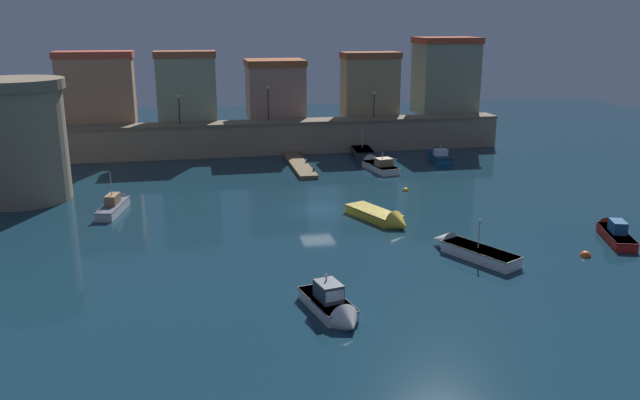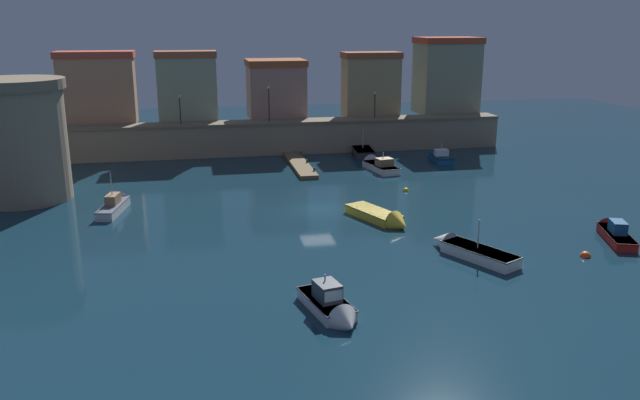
# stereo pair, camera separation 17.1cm
# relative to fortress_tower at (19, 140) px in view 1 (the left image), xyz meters

# --- Properties ---
(ground_plane) EXTENTS (125.30, 125.30, 0.00)m
(ground_plane) POSITION_rel_fortress_tower_xyz_m (22.60, -7.50, -4.91)
(ground_plane) COLOR #112D3D
(quay_wall) EXTENTS (49.88, 3.08, 3.55)m
(quay_wall) POSITION_rel_fortress_tower_xyz_m (22.60, 14.78, -3.12)
(quay_wall) COLOR gray
(quay_wall) RESTS_ON ground
(old_town_backdrop) EXTENTS (46.88, 5.80, 8.80)m
(old_town_backdrop) POSITION_rel_fortress_tower_xyz_m (25.25, 18.37, 2.26)
(old_town_backdrop) COLOR tan
(old_town_backdrop) RESTS_ON ground
(fortress_tower) EXTENTS (7.69, 7.69, 9.69)m
(fortress_tower) POSITION_rel_fortress_tower_xyz_m (0.00, 0.00, 0.00)
(fortress_tower) COLOR gray
(fortress_tower) RESTS_ON ground
(pier_dock) EXTENTS (1.72, 11.35, 0.70)m
(pier_dock) POSITION_rel_fortress_tower_xyz_m (23.75, 7.71, -4.72)
(pier_dock) COLOR brown
(pier_dock) RESTS_ON ground
(quay_lamp_0) EXTENTS (0.32, 0.32, 2.99)m
(quay_lamp_0) POSITION_rel_fortress_tower_xyz_m (12.32, 14.78, 0.67)
(quay_lamp_0) COLOR black
(quay_lamp_0) RESTS_ON quay_wall
(quay_lamp_1) EXTENTS (0.32, 0.32, 3.75)m
(quay_lamp_1) POSITION_rel_fortress_tower_xyz_m (21.66, 14.78, 1.11)
(quay_lamp_1) COLOR black
(quay_lamp_1) RESTS_ON quay_wall
(quay_lamp_2) EXTENTS (0.32, 0.32, 2.91)m
(quay_lamp_2) POSITION_rel_fortress_tower_xyz_m (33.42, 14.78, 0.62)
(quay_lamp_2) COLOR black
(quay_lamp_2) RESTS_ON quay_wall
(moored_boat_0) EXTENTS (2.35, 6.22, 3.30)m
(moored_boat_0) POSITION_rel_fortress_tower_xyz_m (7.43, -4.58, -4.45)
(moored_boat_0) COLOR silver
(moored_boat_0) RESTS_ON ground
(moored_boat_1) EXTENTS (2.51, 6.65, 3.37)m
(moored_boat_1) POSITION_rel_fortress_tower_xyz_m (31.41, 12.81, -4.48)
(moored_boat_1) COLOR #333338
(moored_boat_1) RESTS_ON ground
(moored_boat_2) EXTENTS (3.10, 5.89, 1.73)m
(moored_boat_2) POSITION_rel_fortress_tower_xyz_m (40.72, -17.90, -4.49)
(moored_boat_2) COLOR red
(moored_boat_2) RESTS_ON ground
(moored_boat_3) EXTENTS (2.64, 5.16, 2.33)m
(moored_boat_3) POSITION_rel_fortress_tower_xyz_m (19.75, -25.84, -4.45)
(moored_boat_3) COLOR silver
(moored_boat_3) RESTS_ON ground
(moored_boat_4) EXTENTS (2.77, 6.30, 2.45)m
(moored_boat_4) POSITION_rel_fortress_tower_xyz_m (30.99, 5.22, -4.50)
(moored_boat_4) COLOR white
(moored_boat_4) RESTS_ON ground
(moored_boat_5) EXTENTS (2.01, 5.03, 2.31)m
(moored_boat_5) POSITION_rel_fortress_tower_xyz_m (38.54, 8.07, -4.52)
(moored_boat_5) COLOR #195689
(moored_boat_5) RESTS_ON ground
(moored_boat_6) EXTENTS (3.87, 6.30, 1.65)m
(moored_boat_6) POSITION_rel_fortress_tower_xyz_m (26.62, -11.59, -4.57)
(moored_boat_6) COLOR gold
(moored_boat_6) RESTS_ON ground
(moored_boat_7) EXTENTS (4.22, 6.33, 2.90)m
(moored_boat_7) POSITION_rel_fortress_tower_xyz_m (29.72, -19.13, -4.53)
(moored_boat_7) COLOR white
(moored_boat_7) RESTS_ON ground
(mooring_buoy_0) EXTENTS (0.66, 0.66, 0.66)m
(mooring_buoy_0) POSITION_rel_fortress_tower_xyz_m (36.83, -20.82, -4.91)
(mooring_buoy_0) COLOR #EA4C19
(mooring_buoy_0) RESTS_ON ground
(mooring_buoy_1) EXTENTS (0.54, 0.54, 0.54)m
(mooring_buoy_1) POSITION_rel_fortress_tower_xyz_m (31.07, -3.46, -4.91)
(mooring_buoy_1) COLOR yellow
(mooring_buoy_1) RESTS_ON ground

